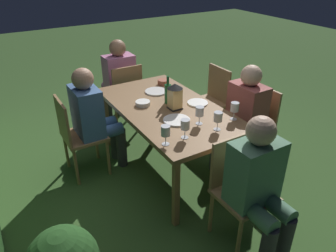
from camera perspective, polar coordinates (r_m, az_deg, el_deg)
name	(u,v)px	position (r m, az deg, el deg)	size (l,w,h in m)	color
ground_plane	(168,166)	(3.63, 0.00, -7.08)	(16.00, 16.00, 0.00)	#385B28
dining_table	(168,112)	(3.28, 0.00, 2.50)	(1.69, 0.92, 0.73)	olive
chair_side_left_a	(254,123)	(3.59, 14.91, 0.52)	(0.42, 0.40, 0.87)	#937047
person_in_rust	(242,115)	(3.40, 12.87, 1.99)	(0.38, 0.47, 1.15)	#9E4C47
chair_head_near	(239,185)	(2.65, 12.42, -10.18)	(0.40, 0.42, 0.87)	#937047
person_in_green	(260,184)	(2.46, 15.87, -9.75)	(0.48, 0.38, 1.15)	#4C7A5B
chair_head_far	(125,93)	(4.25, -7.63, 5.76)	(0.40, 0.42, 0.87)	#937047
person_in_pink	(118,78)	(4.36, -8.82, 8.44)	(0.48, 0.38, 1.15)	#C675A3
chair_side_right_b	(77,133)	(3.40, -15.76, -1.26)	(0.42, 0.40, 0.87)	#937047
person_in_blue	(94,116)	(3.38, -12.95, 1.81)	(0.38, 0.47, 1.15)	#426699
chair_side_left_b	(211,99)	(4.09, 7.52, 4.82)	(0.42, 0.40, 0.87)	#937047
lantern_centerpiece	(175,95)	(3.17, 1.23, 5.50)	(0.15, 0.15, 0.27)	black
green_bottle_on_table	(168,93)	(3.31, -0.03, 5.81)	(0.07, 0.07, 0.29)	#1E5B2D
wine_glass_a	(218,118)	(2.82, 8.80, 1.47)	(0.08, 0.08, 0.17)	silver
wine_glass_b	(200,112)	(2.90, 5.60, 2.45)	(0.08, 0.08, 0.17)	silver
wine_glass_c	(185,125)	(2.67, 3.03, 0.11)	(0.08, 0.08, 0.17)	silver
wine_glass_d	(235,108)	(3.03, 11.66, 3.16)	(0.08, 0.08, 0.17)	silver
wine_glass_e	(166,132)	(2.58, -0.43, -1.01)	(0.08, 0.08, 0.17)	silver
plate_a	(198,103)	(3.35, 5.24, 4.08)	(0.21, 0.21, 0.01)	white
plate_b	(156,91)	(3.62, -2.11, 6.11)	(0.25, 0.25, 0.01)	silver
plate_c	(177,120)	(2.99, 1.53, 1.04)	(0.25, 0.25, 0.01)	white
bowl_olives	(163,82)	(3.83, -0.81, 7.80)	(0.14, 0.14, 0.06)	#9E5138
bowl_bread	(143,103)	(3.30, -4.46, 4.04)	(0.15, 0.15, 0.04)	silver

